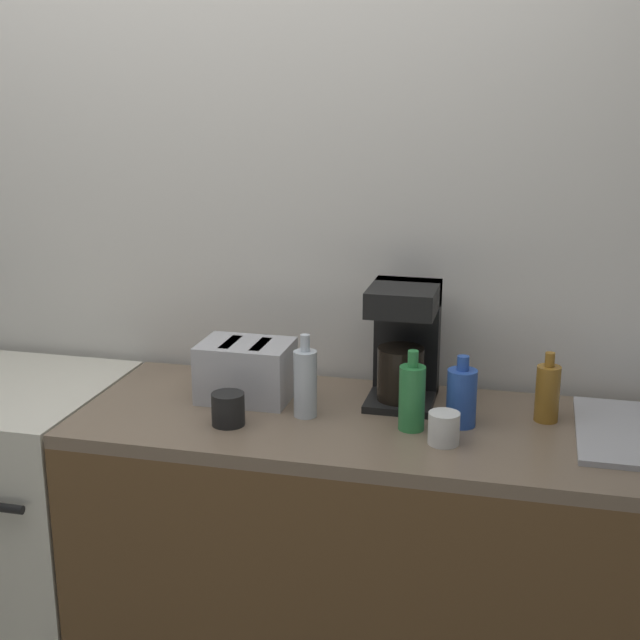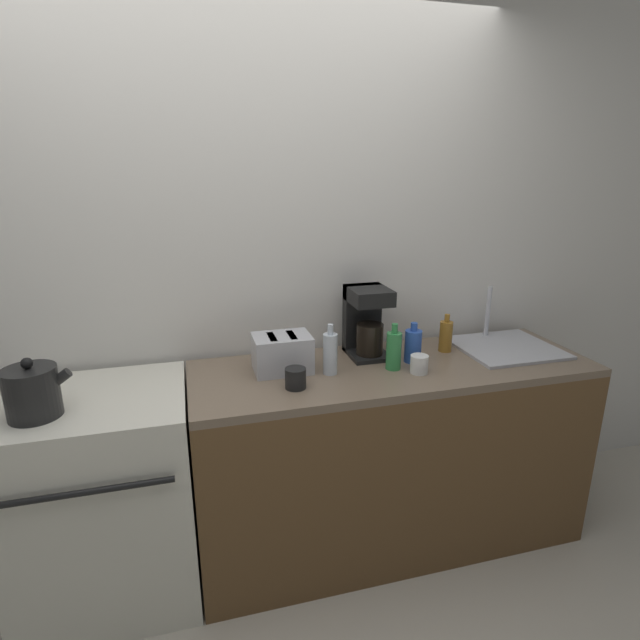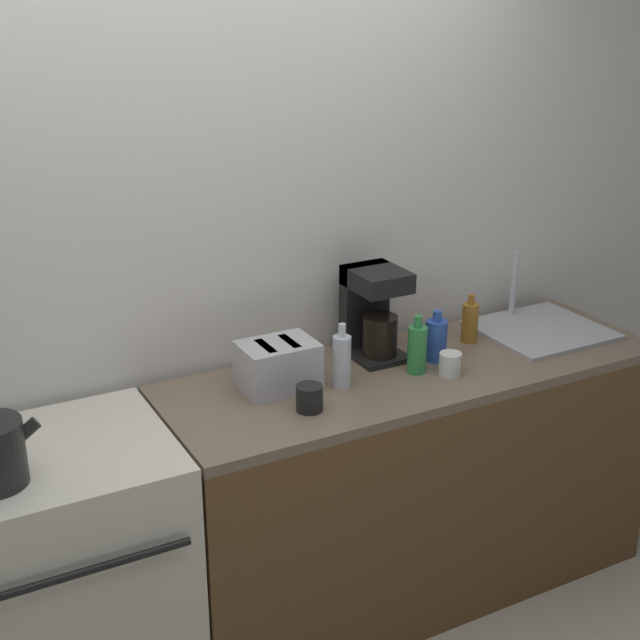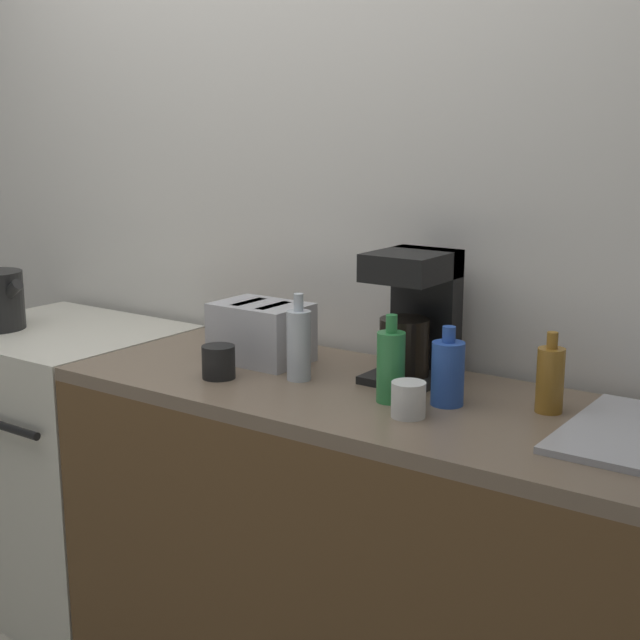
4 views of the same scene
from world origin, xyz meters
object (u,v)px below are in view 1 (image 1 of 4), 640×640
coffee_maker (404,340)px  bottle_blue (462,396)px  bottle_amber (547,392)px  bottle_clear (305,382)px  bottle_green (412,397)px  stove (2,523)px  cup_black (228,409)px  toaster (246,371)px  cup_white (444,428)px

coffee_maker → bottle_blue: size_ratio=1.76×
coffee_maker → bottle_blue: (0.18, -0.15, -0.10)m
bottle_amber → bottle_clear: (-0.63, -0.12, 0.02)m
bottle_blue → bottle_green: bearing=-154.9°
bottle_green → coffee_maker: bearing=104.6°
stove → bottle_amber: 1.69m
cup_black → toaster: bearing=94.6°
toaster → cup_black: 0.20m
toaster → bottle_amber: bearing=2.2°
toaster → bottle_green: size_ratio=1.19×
coffee_maker → bottle_clear: coffee_maker is taller
bottle_green → cup_black: (-0.47, -0.08, -0.05)m
cup_white → cup_black: bearing=-178.9°
toaster → coffee_maker: (0.43, 0.10, 0.09)m
bottle_green → cup_black: 0.48m
stove → bottle_green: size_ratio=4.39×
cup_black → cup_white: (0.56, 0.01, -0.00)m
bottle_clear → cup_black: bottle_clear is taller
stove → bottle_green: 1.37m
cup_black → bottle_blue: bearing=13.5°
coffee_maker → cup_black: (-0.41, -0.29, -0.13)m
bottle_blue → bottle_clear: (-0.41, -0.03, 0.02)m
bottle_amber → bottle_green: size_ratio=0.89×
coffee_maker → bottle_green: bearing=-75.4°
bottle_amber → stove: bearing=-176.3°
toaster → bottle_green: bottle_green is taller
bottle_green → cup_white: bearing=-39.0°
cup_black → stove: bearing=171.2°
bottle_blue → cup_white: bearing=-103.0°
bottle_blue → bottle_amber: bearing=21.8°
toaster → bottle_clear: (0.20, -0.09, 0.01)m
stove → bottle_amber: size_ratio=4.94×
bottle_clear → toaster: bearing=155.5°
toaster → bottle_blue: bearing=-5.2°
cup_black → cup_white: cup_black is taller
bottle_green → cup_white: (0.09, -0.07, -0.05)m
bottle_clear → cup_white: 0.40m
stove → cup_white: size_ratio=11.45×
bottle_amber → bottle_green: bearing=-157.0°
coffee_maker → bottle_clear: bearing=-141.3°
coffee_maker → cup_white: coffee_maker is taller
coffee_maker → bottle_blue: 0.25m
stove → bottle_clear: (0.98, -0.02, 0.55)m
bottle_green → bottle_clear: (-0.29, 0.02, 0.01)m
bottle_clear → bottle_blue: bearing=4.7°
stove → cup_black: size_ratio=10.69×
toaster → bottle_green: bearing=-13.0°
bottle_amber → bottle_green: 0.37m
bottle_amber → bottle_clear: size_ratio=0.83×
stove → cup_black: 0.95m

